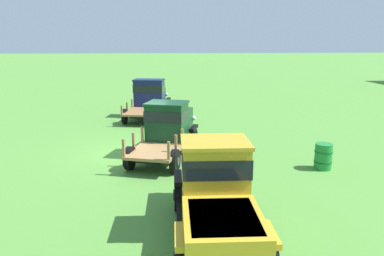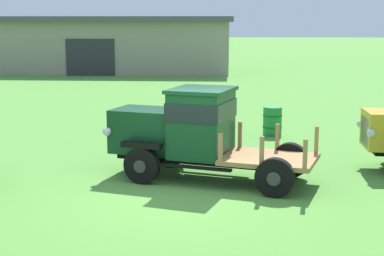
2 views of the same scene
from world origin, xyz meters
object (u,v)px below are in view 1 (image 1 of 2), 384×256
oil_drum_beside_row (323,156)px  vintage_truck_foreground_near (150,97)px  vintage_truck_midrow_center (215,188)px  vintage_truck_second_in_line (169,126)px

oil_drum_beside_row → vintage_truck_foreground_near: bearing=-147.3°
vintage_truck_foreground_near → vintage_truck_midrow_center: vintage_truck_midrow_center is taller
vintage_truck_foreground_near → oil_drum_beside_row: (9.80, 6.30, -0.66)m
vintage_truck_second_in_line → oil_drum_beside_row: 5.76m
vintage_truck_midrow_center → oil_drum_beside_row: vintage_truck_midrow_center is taller
vintage_truck_second_in_line → oil_drum_beside_row: (2.21, 5.28, -0.65)m
vintage_truck_second_in_line → vintage_truck_midrow_center: (6.33, 0.97, -0.00)m
vintage_truck_foreground_near → oil_drum_beside_row: size_ratio=5.68×
vintage_truck_second_in_line → vintage_truck_midrow_center: bearing=8.7°
vintage_truck_midrow_center → oil_drum_beside_row: bearing=133.7°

